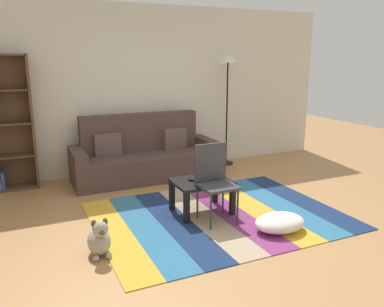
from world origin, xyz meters
The scene contains 10 objects.
ground_plane centered at (0.00, 0.00, 0.00)m, with size 14.00×14.00×0.00m, color #B27F4C.
back_wall centered at (0.00, 2.55, 1.35)m, with size 6.80×0.10×2.70m, color silver.
rug centered at (0.09, 0.16, 0.01)m, with size 2.87×2.19×0.01m.
couch centered at (-0.21, 2.02, 0.34)m, with size 2.26×0.80×1.00m.
coffee_table centered at (-0.04, 0.33, 0.34)m, with size 0.69×0.53×0.41m.
pouf centered at (0.51, -0.50, 0.10)m, with size 0.58×0.43×0.19m, color white.
dog centered at (-1.40, -0.21, 0.16)m, with size 0.22×0.35×0.40m.
standing_lamp centered at (1.37, 2.21, 1.61)m, with size 0.32×0.32×1.92m.
tv_remote centered at (-0.13, 0.34, 0.43)m, with size 0.04×0.15×0.02m, color black.
folding_chair centered at (0.00, 0.09, 0.53)m, with size 0.40×0.40×0.90m.
Camera 1 is at (-2.01, -3.70, 1.85)m, focal length 36.37 mm.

